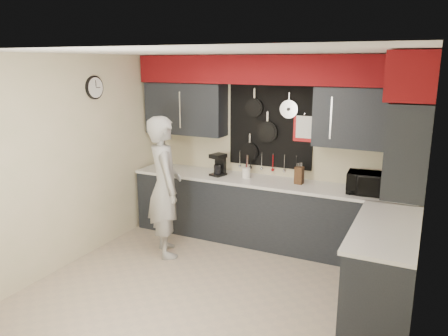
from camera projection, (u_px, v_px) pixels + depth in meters
The scene contains 10 objects.
ground at pixel (219, 289), 4.94m from camera, with size 4.00×4.00×0.00m, color tan.
back_wall_assembly at pixel (272, 99), 5.86m from camera, with size 4.00×0.36×2.60m.
right_wall_assembly at pixel (415, 126), 3.93m from camera, with size 0.36×3.50×2.60m.
left_wall_assembly at pixel (77, 157), 5.48m from camera, with size 0.05×3.50×2.60m.
base_cabinets at pixel (292, 225), 5.61m from camera, with size 3.95×2.20×0.92m.
microwave at pixel (368, 183), 5.35m from camera, with size 0.48×0.33×0.27m, color black.
knife_block at pixel (299, 175), 5.80m from camera, with size 0.10×0.10×0.23m, color #381E12.
utensil_crock at pixel (246, 173), 6.10m from camera, with size 0.11×0.11×0.15m, color white.
coffee_maker at pixel (219, 164), 6.23m from camera, with size 0.22×0.25×0.31m.
person at pixel (165, 187), 5.66m from camera, with size 0.67×0.44×1.85m, color #AAAAA7.
Camera 1 is at (2.00, -4.00, 2.51)m, focal length 35.00 mm.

